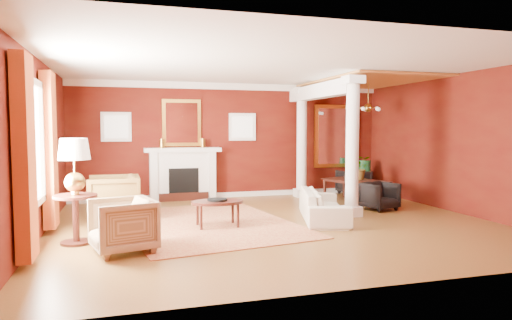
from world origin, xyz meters
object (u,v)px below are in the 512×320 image
object	(u,v)px
armchair_stripe	(123,223)
coffee_table	(217,203)
armchair_leopard	(114,195)
side_table	(75,172)
sofa	(323,200)
dining_table	(357,184)

from	to	relation	value
armchair_stripe	coffee_table	bearing A→B (deg)	113.28
armchair_leopard	side_table	bearing A→B (deg)	-17.71
sofa	side_table	xyz separation A→B (m)	(-4.41, -0.63, 0.72)
sofa	side_table	size ratio (longest dim) A/B	1.20
side_table	dining_table	world-z (taller)	side_table
armchair_stripe	coffee_table	distance (m)	2.05
armchair_stripe	dining_table	size ratio (longest dim) A/B	0.56
sofa	coffee_table	xyz separation A→B (m)	(-2.10, -0.08, 0.05)
armchair_leopard	coffee_table	bearing A→B (deg)	56.44
armchair_leopard	coffee_table	size ratio (longest dim) A/B	1.03
armchair_stripe	coffee_table	size ratio (longest dim) A/B	0.90
armchair_stripe	sofa	bearing A→B (deg)	95.25
sofa	armchair_stripe	size ratio (longest dim) A/B	2.29
armchair_leopard	dining_table	bearing A→B (deg)	95.93
sofa	dining_table	distance (m)	2.40
sofa	dining_table	bearing A→B (deg)	-27.10
coffee_table	dining_table	bearing A→B (deg)	25.76
armchair_leopard	armchair_stripe	world-z (taller)	armchair_leopard
sofa	side_table	distance (m)	4.51
armchair_stripe	coffee_table	world-z (taller)	armchair_stripe
sofa	armchair_stripe	distance (m)	3.95
dining_table	sofa	bearing A→B (deg)	115.68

